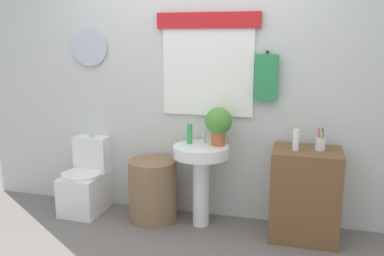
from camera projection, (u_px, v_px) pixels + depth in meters
The scene contains 10 objects.
back_wall at pixel (194, 79), 3.85m from camera, with size 4.40×0.18×2.60m.
toilet at pixel (87, 183), 4.08m from camera, with size 0.38×0.51×0.74m.
laundry_hamper at pixel (153, 190), 3.87m from camera, with size 0.45×0.45×0.57m, color #846647.
pedestal_sink at pixel (201, 166), 3.69m from camera, with size 0.50×0.50×0.75m.
faucet at pixel (204, 137), 3.75m from camera, with size 0.03×0.03×0.10m, color silver.
wooden_cabinet at pixel (305, 194), 3.49m from camera, with size 0.56×0.44×0.77m, color brown.
soap_bottle at pixel (190, 134), 3.71m from camera, with size 0.05×0.05×0.18m, color green.
potted_plant at pixel (218, 123), 3.63m from camera, with size 0.24×0.24×0.34m.
lotion_bottle at pixel (296, 140), 3.38m from camera, with size 0.05×0.05×0.18m, color white.
toothbrush_cup at pixel (320, 144), 3.39m from camera, with size 0.08×0.08×0.19m.
Camera 1 is at (1.00, -2.58, 1.68)m, focal length 38.71 mm.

